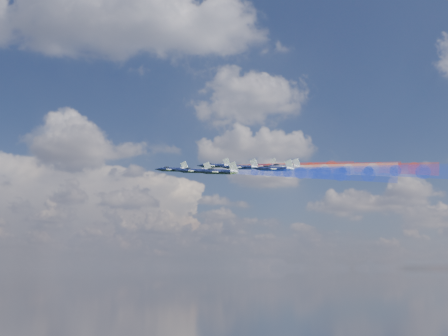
{
  "coord_description": "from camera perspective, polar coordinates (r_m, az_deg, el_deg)",
  "views": [
    {
      "loc": [
        -23.2,
        -162.51,
        139.15
      ],
      "look_at": [
        -10.14,
        -8.06,
        170.33
      ],
      "focal_mm": 40.18,
      "sensor_mm": 36.0,
      "label": 1
    }
  ],
  "objects": [
    {
      "name": "jet_inner_right",
      "position": [
        170.39,
        -1.05,
        0.26
      ],
      "size": [
        15.98,
        15.12,
        6.78
      ],
      "primitive_type": null,
      "rotation": [
        0.09,
        -0.24,
        1.11
      ],
      "color": "black"
    },
    {
      "name": "trail_inner_right",
      "position": [
        162.61,
        7.44,
        0.14
      ],
      "size": [
        38.47,
        21.8,
        8.49
      ],
      "primitive_type": null,
      "rotation": [
        0.09,
        -0.24,
        1.11
      ],
      "color": "red"
    },
    {
      "name": "trail_outer_left",
      "position": [
        128.92,
        10.13,
        -0.61
      ],
      "size": [
        38.47,
        21.8,
        8.49
      ],
      "primitive_type": null,
      "rotation": [
        0.09,
        -0.24,
        1.11
      ],
      "color": "#1B39EB"
    },
    {
      "name": "trail_center_third",
      "position": [
        148.9,
        11.38,
        -0.07
      ],
      "size": [
        38.47,
        21.8,
        8.49
      ],
      "primitive_type": null,
      "rotation": [
        0.09,
        -0.24,
        1.11
      ],
      "color": "white"
    },
    {
      "name": "trail_rear_right",
      "position": [
        157.64,
        15.9,
        0.01
      ],
      "size": [
        38.47,
        21.8,
        8.49
      ],
      "primitive_type": null,
      "rotation": [
        0.09,
        -0.24,
        1.11
      ],
      "color": "red"
    },
    {
      "name": "jet_rear_left",
      "position": [
        143.14,
        5.76,
        -0.09
      ],
      "size": [
        15.98,
        15.12,
        6.78
      ],
      "primitive_type": null,
      "rotation": [
        0.09,
        -0.24,
        1.11
      ],
      "color": "black"
    },
    {
      "name": "trail_rear_left",
      "position": [
        138.76,
        16.14,
        -0.24
      ],
      "size": [
        38.47,
        21.8,
        8.49
      ],
      "primitive_type": null,
      "rotation": [
        0.09,
        -0.24,
        1.11
      ],
      "color": "#1B39EB"
    },
    {
      "name": "trail_outer_right",
      "position": [
        170.43,
        12.69,
        0.13
      ],
      "size": [
        38.47,
        21.8,
        8.49
      ],
      "primitive_type": null,
      "rotation": [
        0.09,
        -0.24,
        1.11
      ],
      "color": "red"
    },
    {
      "name": "jet_rear_right",
      "position": [
        161.85,
        6.74,
        0.14
      ],
      "size": [
        15.98,
        15.12,
        6.78
      ],
      "primitive_type": null,
      "rotation": [
        0.09,
        -0.24,
        1.11
      ],
      "color": "black"
    },
    {
      "name": "jet_inner_left",
      "position": [
        152.31,
        -3.37,
        -0.32
      ],
      "size": [
        15.98,
        15.12,
        6.78
      ],
      "primitive_type": null,
      "rotation": [
        0.09,
        -0.24,
        1.11
      ],
      "color": "black"
    },
    {
      "name": "trail_inner_left",
      "position": [
        143.73,
        6.08,
        -0.48
      ],
      "size": [
        38.47,
        21.8,
        8.49
      ],
      "primitive_type": null,
      "rotation": [
        0.09,
        -0.24,
        1.11
      ],
      "color": "#1B39EB"
    },
    {
      "name": "trail_lead",
      "position": [
        156.29,
        2.65,
        -0.31
      ],
      "size": [
        38.47,
        21.8,
        8.49
      ],
      "primitive_type": null,
      "rotation": [
        0.09,
        -0.24,
        1.11
      ],
      "color": "white"
    },
    {
      "name": "jet_lead",
      "position": [
        166.11,
        -5.86,
        -0.17
      ],
      "size": [
        15.98,
        15.12,
        6.78
      ],
      "primitive_type": null,
      "rotation": [
        0.09,
        -0.24,
        1.11
      ],
      "color": "black"
    },
    {
      "name": "jet_center_third",
      "position": [
        155.18,
        1.92,
        0.07
      ],
      "size": [
        15.98,
        15.12,
        6.78
      ],
      "primitive_type": null,
      "rotation": [
        0.09,
        -0.24,
        1.11
      ],
      "color": "black"
    },
    {
      "name": "jet_outer_left",
      "position": [
        136.05,
        -0.64,
        -0.42
      ],
      "size": [
        15.98,
        15.12,
        6.78
      ],
      "primitive_type": null,
      "rotation": [
        0.09,
        -0.24,
        1.11
      ],
      "color": "black"
    },
    {
      "name": "jet_outer_right",
      "position": [
        175.89,
        4.32,
        0.24
      ],
      "size": [
        15.98,
        15.12,
        6.78
      ],
      "primitive_type": null,
      "rotation": [
        0.09,
        -0.24,
        1.11
      ],
      "color": "black"
    }
  ]
}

